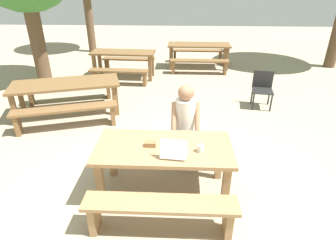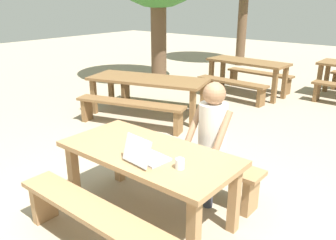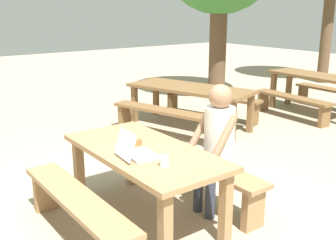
{
  "view_description": "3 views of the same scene",
  "coord_description": "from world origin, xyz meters",
  "px_view_note": "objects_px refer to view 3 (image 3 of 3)",
  "views": [
    {
      "loc": [
        0.19,
        -3.02,
        2.64
      ],
      "look_at": [
        0.04,
        0.25,
        0.98
      ],
      "focal_mm": 29.9,
      "sensor_mm": 36.0,
      "label": 1
    },
    {
      "loc": [
        2.06,
        -2.22,
        2.11
      ],
      "look_at": [
        0.04,
        0.25,
        0.98
      ],
      "focal_mm": 37.17,
      "sensor_mm": 36.0,
      "label": 2
    },
    {
      "loc": [
        3.0,
        -1.97,
        2.01
      ],
      "look_at": [
        0.04,
        0.25,
        0.98
      ],
      "focal_mm": 43.23,
      "sensor_mm": 36.0,
      "label": 3
    }
  ],
  "objects_px": {
    "picnic_table_front": "(144,160)",
    "coffee_mug": "(164,161)",
    "small_pouch": "(134,141)",
    "laptop": "(135,151)",
    "picnic_table_mid": "(190,92)",
    "person_seated": "(217,139)",
    "picnic_table_distant": "(315,81)"
  },
  "relations": [
    {
      "from": "laptop",
      "to": "picnic_table_distant",
      "type": "height_order",
      "value": "laptop"
    },
    {
      "from": "picnic_table_front",
      "to": "small_pouch",
      "type": "distance_m",
      "value": 0.22
    },
    {
      "from": "small_pouch",
      "to": "picnic_table_mid",
      "type": "distance_m",
      "value": 3.14
    },
    {
      "from": "small_pouch",
      "to": "picnic_table_mid",
      "type": "xyz_separation_m",
      "value": [
        -2.02,
        2.39,
        -0.14
      ]
    },
    {
      "from": "coffee_mug",
      "to": "small_pouch",
      "type": "bearing_deg",
      "value": 170.99
    },
    {
      "from": "coffee_mug",
      "to": "picnic_table_mid",
      "type": "bearing_deg",
      "value": 136.74
    },
    {
      "from": "small_pouch",
      "to": "person_seated",
      "type": "relative_size",
      "value": 0.1
    },
    {
      "from": "coffee_mug",
      "to": "picnic_table_distant",
      "type": "height_order",
      "value": "coffee_mug"
    },
    {
      "from": "small_pouch",
      "to": "person_seated",
      "type": "bearing_deg",
      "value": 56.04
    },
    {
      "from": "picnic_table_front",
      "to": "small_pouch",
      "type": "relative_size",
      "value": 12.87
    },
    {
      "from": "person_seated",
      "to": "picnic_table_distant",
      "type": "bearing_deg",
      "value": 112.26
    },
    {
      "from": "person_seated",
      "to": "picnic_table_mid",
      "type": "relative_size",
      "value": 0.56
    },
    {
      "from": "small_pouch",
      "to": "picnic_table_distant",
      "type": "bearing_deg",
      "value": 104.65
    },
    {
      "from": "picnic_table_front",
      "to": "coffee_mug",
      "type": "relative_size",
      "value": 19.41
    },
    {
      "from": "picnic_table_mid",
      "to": "laptop",
      "type": "bearing_deg",
      "value": -64.8
    },
    {
      "from": "picnic_table_mid",
      "to": "picnic_table_distant",
      "type": "relative_size",
      "value": 1.27
    },
    {
      "from": "coffee_mug",
      "to": "picnic_table_distant",
      "type": "xyz_separation_m",
      "value": [
        -1.91,
        4.99,
        -0.13
      ]
    },
    {
      "from": "person_seated",
      "to": "picnic_table_mid",
      "type": "height_order",
      "value": "person_seated"
    },
    {
      "from": "picnic_table_front",
      "to": "picnic_table_mid",
      "type": "relative_size",
      "value": 0.75
    },
    {
      "from": "picnic_table_distant",
      "to": "picnic_table_mid",
      "type": "bearing_deg",
      "value": -103.81
    },
    {
      "from": "laptop",
      "to": "coffee_mug",
      "type": "bearing_deg",
      "value": -159.09
    },
    {
      "from": "coffee_mug",
      "to": "picnic_table_distant",
      "type": "bearing_deg",
      "value": 110.91
    },
    {
      "from": "small_pouch",
      "to": "person_seated",
      "type": "xyz_separation_m",
      "value": [
        0.45,
        0.67,
        0.01
      ]
    },
    {
      "from": "picnic_table_front",
      "to": "coffee_mug",
      "type": "height_order",
      "value": "coffee_mug"
    },
    {
      "from": "coffee_mug",
      "to": "picnic_table_distant",
      "type": "relative_size",
      "value": 0.05
    },
    {
      "from": "coffee_mug",
      "to": "person_seated",
      "type": "distance_m",
      "value": 0.79
    },
    {
      "from": "picnic_table_front",
      "to": "laptop",
      "type": "bearing_deg",
      "value": -53.55
    },
    {
      "from": "picnic_table_mid",
      "to": "picnic_table_distant",
      "type": "xyz_separation_m",
      "value": [
        0.74,
        2.49,
        0.03
      ]
    },
    {
      "from": "person_seated",
      "to": "picnic_table_distant",
      "type": "relative_size",
      "value": 0.71
    },
    {
      "from": "small_pouch",
      "to": "picnic_table_distant",
      "type": "height_order",
      "value": "small_pouch"
    },
    {
      "from": "laptop",
      "to": "picnic_table_mid",
      "type": "distance_m",
      "value": 3.48
    },
    {
      "from": "coffee_mug",
      "to": "picnic_table_front",
      "type": "bearing_deg",
      "value": 167.72
    }
  ]
}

